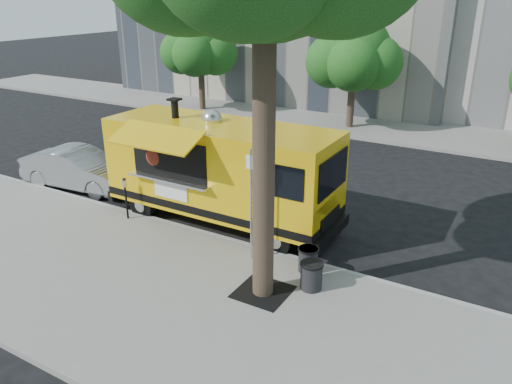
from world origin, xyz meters
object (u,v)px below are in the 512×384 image
far_tree_b (354,53)px  sign_post (251,198)px  far_tree_a (200,45)px  food_truck (220,169)px  trash_bin_left (308,259)px  parking_meter (126,193)px  trash_bin_right (311,275)px  sedan (80,169)px

far_tree_b → sign_post: bearing=-79.9°
far_tree_a → sign_post: far_tree_a is taller
sign_post → food_truck: food_truck is taller
far_tree_a → trash_bin_left: size_ratio=8.51×
far_tree_b → food_truck: (0.44, -12.53, -2.11)m
far_tree_b → food_truck: 12.72m
parking_meter → trash_bin_right: parking_meter is taller
parking_meter → food_truck: 2.97m
parking_meter → trash_bin_left: size_ratio=2.12×
sign_post → trash_bin_left: sign_post is taller
far_tree_b → trash_bin_left: size_ratio=8.74×
far_tree_a → far_tree_b: far_tree_b is taller
sedan → trash_bin_right: sedan is taller
sign_post → sedan: size_ratio=0.68×
sedan → trash_bin_left: 9.76m
sedan → far_tree_a: bearing=9.8°
food_truck → trash_bin_left: food_truck is taller
trash_bin_right → parking_meter: bearing=173.6°
trash_bin_left → parking_meter: bearing=179.6°
far_tree_b → sedan: 14.21m
sign_post → food_truck: size_ratio=0.41×
sign_post → trash_bin_left: (1.55, 0.16, -1.36)m
far_tree_b → parking_meter: (-2.00, -14.05, -2.85)m
far_tree_a → sign_post: size_ratio=1.79×
food_truck → trash_bin_right: (4.06, -2.25, -1.22)m
far_tree_a → parking_meter: (7.00, -13.65, -2.79)m
sign_post → parking_meter: sign_post is taller
far_tree_a → sign_post: bearing=-50.2°
sedan → trash_bin_right: size_ratio=6.58×
trash_bin_left → trash_bin_right: size_ratio=0.94×
far_tree_b → trash_bin_left: bearing=-73.8°
parking_meter → food_truck: bearing=31.9°
sedan → trash_bin_left: bearing=-104.0°
far_tree_b → sign_post: 14.61m
food_truck → trash_bin_left: bearing=-23.3°
far_tree_b → parking_meter: far_tree_b is taller
far_tree_a → trash_bin_right: bearing=-46.8°
sign_post → trash_bin_right: size_ratio=4.49×
far_tree_a → parking_meter: 15.59m
food_truck → far_tree_b: bearing=91.8°
parking_meter → trash_bin_left: parking_meter is taller
sign_post → sedan: (-8.10, 1.55, -1.12)m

